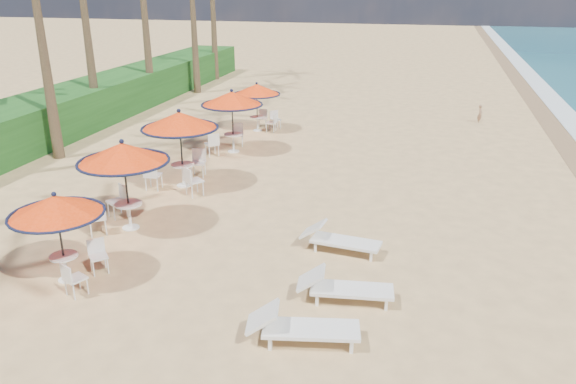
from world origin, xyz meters
name	(u,v)px	position (x,y,z in m)	size (l,w,h in m)	color
ground	(284,317)	(0.00, 0.00, 0.00)	(160.00, 160.00, 0.00)	tan
scrub_hedge	(48,117)	(-13.50, 11.00, 0.90)	(3.00, 40.00, 1.80)	#194716
station_0	(59,214)	(-5.20, 0.24, 1.67)	(2.10, 2.10, 2.19)	black
station_1	(121,161)	(-5.37, 3.22, 1.97)	(2.47, 2.47, 2.58)	black
station_2	(180,130)	(-5.27, 6.74, 1.93)	(2.53, 2.60, 2.63)	black
station_3	(231,104)	(-5.02, 10.93, 1.94)	(2.43, 2.43, 2.54)	black
station_4	(259,95)	(-4.97, 14.43, 1.63)	(2.14, 2.14, 2.23)	black
lounger_near	(299,326)	(0.49, -0.74, 0.36)	(2.24, 1.07, 0.77)	white
lounger_mid	(342,287)	(1.04, 0.93, 0.35)	(2.13, 0.90, 0.74)	white
lounger_far	(338,239)	(0.55, 3.26, 0.34)	(2.11, 0.88, 0.73)	white
person	(480,113)	(4.90, 18.50, 0.46)	(0.34, 0.22, 0.93)	#996D4E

